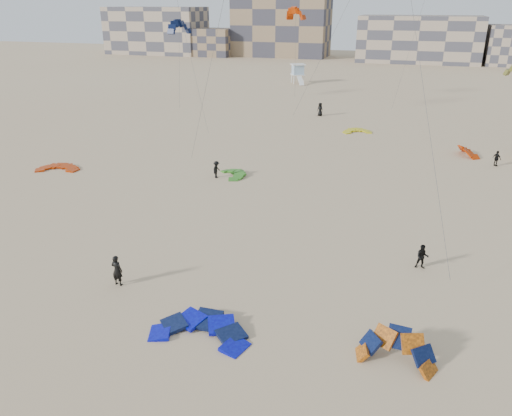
% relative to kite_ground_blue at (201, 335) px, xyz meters
% --- Properties ---
extents(ground, '(320.00, 320.00, 0.00)m').
position_rel_kite_ground_blue_xyz_m(ground, '(-2.35, 1.77, 0.00)').
color(ground, tan).
rests_on(ground, ground).
extents(kite_ground_blue, '(4.64, 4.88, 1.64)m').
position_rel_kite_ground_blue_xyz_m(kite_ground_blue, '(0.00, 0.00, 0.00)').
color(kite_ground_blue, '#0817C2').
rests_on(kite_ground_blue, ground).
extents(kite_ground_orange, '(3.84, 3.83, 3.54)m').
position_rel_kite_ground_blue_xyz_m(kite_ground_orange, '(9.30, 0.90, 0.00)').
color(kite_ground_orange, orange).
rests_on(kite_ground_orange, ground).
extents(kite_ground_red, '(4.71, 4.87, 0.73)m').
position_rel_kite_ground_blue_xyz_m(kite_ground_red, '(-24.02, 20.08, 0.00)').
color(kite_ground_red, '#BF2F00').
rests_on(kite_ground_red, ground).
extents(kite_ground_green, '(4.47, 4.42, 1.10)m').
position_rel_kite_ground_blue_xyz_m(kite_ground_green, '(-6.95, 23.61, 0.00)').
color(kite_ground_green, '#2E821A').
rests_on(kite_ground_green, ground).
extents(kite_ground_red_far, '(3.90, 3.78, 2.86)m').
position_rel_kite_ground_blue_xyz_m(kite_ground_red_far, '(14.81, 37.63, 0.00)').
color(kite_ground_red_far, '#BF2F00').
rests_on(kite_ground_red_far, ground).
extents(kite_ground_yellow, '(4.34, 4.45, 0.97)m').
position_rel_kite_ground_blue_xyz_m(kite_ground_yellow, '(2.18, 44.43, 0.00)').
color(kite_ground_yellow, '#CBD012').
rests_on(kite_ground_yellow, ground).
extents(kitesurfer_main, '(0.72, 0.50, 1.89)m').
position_rel_kite_ground_blue_xyz_m(kitesurfer_main, '(-6.46, 2.91, 0.94)').
color(kitesurfer_main, black).
rests_on(kitesurfer_main, ground).
extents(kitesurfer_b, '(0.81, 0.65, 1.58)m').
position_rel_kite_ground_blue_xyz_m(kitesurfer_b, '(10.31, 10.31, 0.79)').
color(kitesurfer_b, black).
rests_on(kitesurfer_b, ground).
extents(kitesurfer_c, '(0.70, 1.09, 1.60)m').
position_rel_kite_ground_blue_xyz_m(kitesurfer_c, '(-8.18, 22.53, 0.80)').
color(kitesurfer_c, black).
rests_on(kitesurfer_c, ground).
extents(kitesurfer_d, '(0.93, 0.92, 1.58)m').
position_rel_kite_ground_blue_xyz_m(kitesurfer_d, '(17.21, 34.40, 0.79)').
color(kitesurfer_d, black).
rests_on(kitesurfer_d, ground).
extents(kitesurfer_e, '(1.08, 0.91, 1.88)m').
position_rel_kite_ground_blue_xyz_m(kitesurfer_e, '(-4.24, 52.85, 0.94)').
color(kitesurfer_e, black).
rests_on(kitesurfer_e, ground).
extents(kite_fly_navy, '(5.56, 9.90, 12.15)m').
position_rel_kite_ground_blue_xyz_m(kite_fly_navy, '(-26.88, 54.67, 11.58)').
color(kite_fly_navy, '#0E1A43').
rests_on(kite_fly_navy, ground).
extents(kite_fly_red, '(4.93, 4.97, 13.99)m').
position_rel_kite_ground_blue_xyz_m(kite_fly_red, '(-9.81, 59.32, 13.54)').
color(kite_fly_red, '#BF2F00').
rests_on(kite_fly_red, ground).
extents(lifeguard_tower_far, '(3.60, 5.65, 3.77)m').
position_rel_kite_ground_blue_xyz_m(lifeguard_tower_far, '(-14.67, 82.83, 1.87)').
color(lifeguard_tower_far, white).
rests_on(lifeguard_tower_far, ground).
extents(condo_west_a, '(30.00, 15.00, 14.00)m').
position_rel_kite_ground_blue_xyz_m(condo_west_a, '(-72.35, 131.77, 7.00)').
color(condo_west_a, tan).
rests_on(condo_west_a, ground).
extents(condo_west_b, '(28.00, 14.00, 18.00)m').
position_rel_kite_ground_blue_xyz_m(condo_west_b, '(-32.35, 135.77, 9.00)').
color(condo_west_b, '#886F52').
rests_on(condo_west_b, ground).
extents(condo_mid, '(32.00, 16.00, 12.00)m').
position_rel_kite_ground_blue_xyz_m(condo_mid, '(7.65, 131.77, 6.00)').
color(condo_mid, tan).
rests_on(condo_mid, ground).
extents(condo_fill_left, '(12.00, 10.00, 8.00)m').
position_rel_kite_ground_blue_xyz_m(condo_fill_left, '(-52.35, 129.77, 4.00)').
color(condo_fill_left, '#886F52').
rests_on(condo_fill_left, ground).
extents(condo_fill_right, '(10.00, 10.00, 10.00)m').
position_rel_kite_ground_blue_xyz_m(condo_fill_right, '(29.65, 129.77, 5.00)').
color(condo_fill_right, tan).
rests_on(condo_fill_right, ground).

